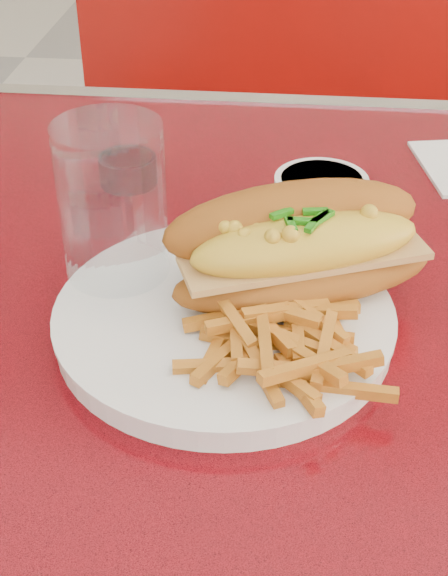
# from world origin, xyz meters

# --- Properties ---
(booth_bench_far) EXTENTS (1.20, 0.51, 0.90)m
(booth_bench_far) POSITION_xyz_m (0.00, 0.81, 0.29)
(booth_bench_far) COLOR maroon
(booth_bench_far) RESTS_ON ground
(dinner_plate) EXTENTS (0.30, 0.30, 0.02)m
(dinner_plate) POSITION_xyz_m (-0.21, -0.07, 0.78)
(dinner_plate) COLOR white
(dinner_plate) RESTS_ON diner_table
(mac_hoagie) EXTENTS (0.23, 0.17, 0.09)m
(mac_hoagie) POSITION_xyz_m (-0.16, -0.03, 0.83)
(mac_hoagie) COLOR #A25A1A
(mac_hoagie) RESTS_ON dinner_plate
(fries_pile) EXTENTS (0.13, 0.13, 0.03)m
(fries_pile) POSITION_xyz_m (-0.16, -0.11, 0.80)
(fries_pile) COLOR orange
(fries_pile) RESTS_ON dinner_plate
(fork) EXTENTS (0.02, 0.17, 0.00)m
(fork) POSITION_xyz_m (-0.15, -0.06, 0.79)
(fork) COLOR silver
(fork) RESTS_ON dinner_plate
(gravy_ramekin) EXTENTS (0.10, 0.10, 0.05)m
(gravy_ramekin) POSITION_xyz_m (-0.14, 0.10, 0.80)
(gravy_ramekin) COLOR white
(gravy_ramekin) RESTS_ON diner_table
(sauce_cup_left) EXTENTS (0.08, 0.08, 0.03)m
(sauce_cup_left) POSITION_xyz_m (-0.34, 0.16, 0.79)
(sauce_cup_left) COLOR black
(sauce_cup_left) RESTS_ON diner_table
(water_tumbler) EXTENTS (0.11, 0.11, 0.15)m
(water_tumbler) POSITION_xyz_m (-0.31, -0.02, 0.84)
(water_tumbler) COLOR #C3E9FB
(water_tumbler) RESTS_ON diner_table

